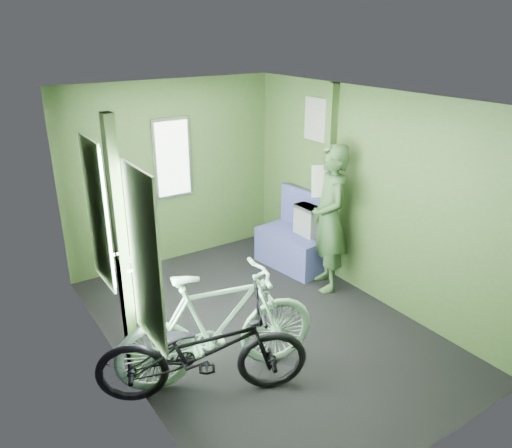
{
  "coord_description": "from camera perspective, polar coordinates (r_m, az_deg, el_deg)",
  "views": [
    {
      "loc": [
        -2.47,
        -3.62,
        2.88
      ],
      "look_at": [
        0.0,
        0.1,
        1.1
      ],
      "focal_mm": 35.0,
      "sensor_mm": 36.0,
      "label": 1
    }
  ],
  "objects": [
    {
      "name": "bicycle_mint",
      "position": [
        4.61,
        -4.14,
        -16.97
      ],
      "size": [
        1.83,
        0.92,
        1.08
      ],
      "primitive_type": "imported",
      "rotation": [
        0.0,
        -0.05,
        1.35
      ],
      "color": "#90CCA4",
      "rests_on": "ground"
    },
    {
      "name": "waste_box",
      "position": [
        6.29,
        6.06,
        -1.47
      ],
      "size": [
        0.24,
        0.34,
        0.83
      ],
      "primitive_type": "cube",
      "color": "gray",
      "rests_on": "ground"
    },
    {
      "name": "room",
      "position": [
        4.62,
        0.03,
        3.54
      ],
      "size": [
        4.0,
        4.02,
        2.31
      ],
      "color": "black",
      "rests_on": "ground"
    },
    {
      "name": "bicycle_black",
      "position": [
        4.44,
        -5.88,
        -18.9
      ],
      "size": [
        1.85,
        1.35,
        0.96
      ],
      "primitive_type": "imported",
      "rotation": [
        0.0,
        -0.1,
        1.13
      ],
      "color": "black",
      "rests_on": "ground"
    },
    {
      "name": "passenger",
      "position": [
        5.68,
        8.4,
        0.61
      ],
      "size": [
        0.63,
        0.74,
        1.71
      ],
      "rotation": [
        0.0,
        0.0,
        -2.01
      ],
      "color": "#2E4A28",
      "rests_on": "ground"
    },
    {
      "name": "bench_seat",
      "position": [
        6.37,
        4.45,
        -2.36
      ],
      "size": [
        0.63,
        0.97,
        0.97
      ],
      "rotation": [
        0.0,
        0.0,
        0.14
      ],
      "color": "navy",
      "rests_on": "ground"
    }
  ]
}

